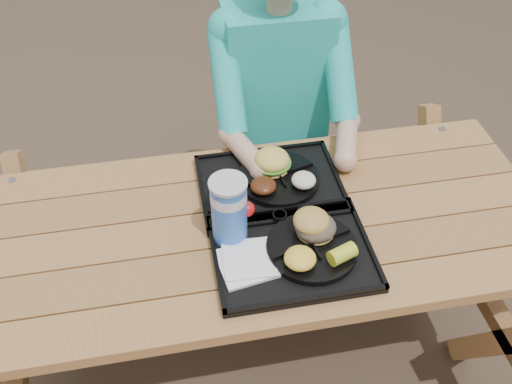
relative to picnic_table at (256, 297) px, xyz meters
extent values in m
plane|color=#999999|center=(0.00, 0.00, -0.38)|extent=(60.00, 60.00, 0.00)
cube|color=black|center=(0.08, -0.15, 0.39)|extent=(0.45, 0.35, 0.02)
cube|color=black|center=(0.07, 0.14, 0.39)|extent=(0.45, 0.35, 0.02)
cylinder|color=black|center=(0.13, -0.15, 0.41)|extent=(0.26, 0.26, 0.02)
cylinder|color=black|center=(0.10, 0.15, 0.41)|extent=(0.26, 0.26, 0.02)
cube|color=white|center=(-0.06, -0.17, 0.40)|extent=(0.17, 0.17, 0.02)
cylinder|color=blue|center=(-0.09, -0.06, 0.50)|extent=(0.10, 0.10, 0.20)
cylinder|color=black|center=(0.07, -0.02, 0.41)|extent=(0.04, 0.04, 0.03)
cylinder|color=yellow|center=(0.14, -0.02, 0.41)|extent=(0.04, 0.04, 0.03)
ellipsoid|color=yellow|center=(0.08, -0.21, 0.44)|extent=(0.09, 0.09, 0.04)
cube|color=black|center=(-0.09, 0.14, 0.40)|extent=(0.04, 0.17, 0.01)
ellipsoid|color=#502410|center=(0.04, 0.10, 0.43)|extent=(0.08, 0.08, 0.04)
ellipsoid|color=#F1E2CD|center=(0.17, 0.10, 0.44)|extent=(0.08, 0.08, 0.04)
camera|label=1|loc=(-0.22, -1.17, 1.63)|focal=40.00mm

